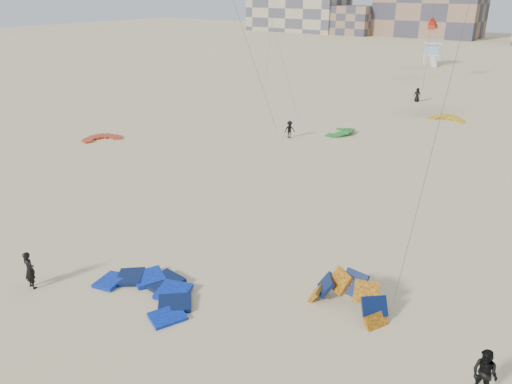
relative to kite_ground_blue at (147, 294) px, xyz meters
The scene contains 15 objects.
ground 1.63m from the kite_ground_blue, 152.50° to the left, with size 320.00×320.00×0.00m, color beige.
kite_ground_blue is the anchor object (origin of this frame).
kite_ground_orange 8.92m from the kite_ground_blue, 28.93° to the left, with size 3.59×2.62×2.46m, color orange, non-canonical shape.
kite_ground_red 26.53m from the kite_ground_blue, 145.87° to the left, with size 3.12×3.30×0.42m, color red, non-canonical shape.
kite_ground_green 29.92m from the kite_ground_blue, 100.05° to the left, with size 3.33×3.47×0.82m, color #208932, non-canonical shape.
kite_ground_yellow 40.66m from the kite_ground_blue, 87.87° to the left, with size 3.36×3.49×0.72m, color #D1960D, non-canonical shape.
kitesurfer_main 5.52m from the kite_ground_blue, 150.62° to the right, with size 0.67×0.44×1.84m, color black.
kitesurfer_b 13.95m from the kite_ground_blue, ahead, with size 0.90×0.70×1.85m, color black.
kitesurfer_c 26.62m from the kite_ground_blue, 108.15° to the left, with size 1.03×0.59×1.59m, color black.
kitesurfer_e 47.85m from the kite_ground_blue, 94.93° to the left, with size 0.82×0.53×1.67m, color black.
kite_fly_red 62.90m from the kite_ground_blue, 97.12° to the left, with size 5.29×3.73×8.06m.
lifeguard_tower_far 80.78m from the kite_ground_blue, 99.05° to the left, with size 3.62×5.70×3.81m.
condo_west_a 149.16m from the kite_ground_blue, 118.65° to the left, with size 30.00×15.00×14.00m, color tan.
condo_west_b 138.66m from the kite_ground_blue, 103.13° to the left, with size 28.00×14.00×18.00m, color #876852.
condo_fill_left 138.70m from the kite_ground_blue, 111.78° to the left, with size 12.00×10.00×8.00m, color #876852.
Camera 1 is at (16.56, -13.38, 12.85)m, focal length 35.00 mm.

